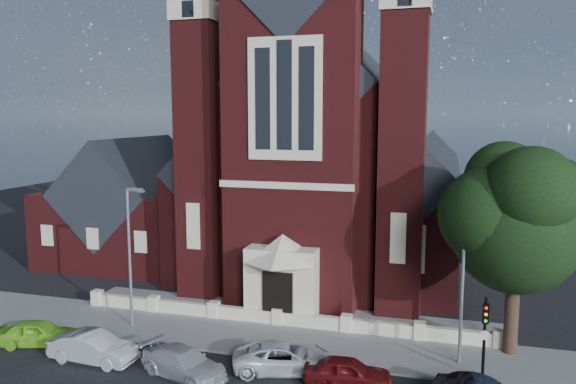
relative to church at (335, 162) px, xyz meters
The scene contains 15 objects.
ground 11.40m from the church, 90.00° to the right, with size 120.00×120.00×0.00m, color black.
pavement_strip 20.18m from the church, 90.00° to the right, with size 60.00×5.00×0.12m, color gray.
forecourt_paving 16.60m from the church, 90.00° to the right, with size 26.00×3.00×0.14m, color gray.
forecourt_wall 18.37m from the church, 90.00° to the right, with size 24.00×0.40×0.90m, color beige.
church is the anchor object (origin of this frame).
parish_hall 17.26m from the church, 162.84° to the right, with size 12.00×12.20×10.24m.
street_tree 21.38m from the church, 53.83° to the right, with size 6.40×6.60×10.70m.
street_lamp_left 20.84m from the church, 112.66° to the right, with size 1.16×0.22×8.09m.
street_lamp_right 21.76m from the church, 61.96° to the right, with size 1.16×0.22×8.09m.
traffic_signal 23.94m from the church, 61.80° to the right, with size 0.28×0.42×4.00m.
car_lime_van 26.41m from the church, 116.82° to the right, with size 1.62×4.03×1.37m, color #88DA2B.
car_silver_a 25.74m from the church, 107.39° to the right, with size 1.56×4.46×1.47m, color #ABADB3.
car_silver_b 25.00m from the church, 95.68° to the right, with size 1.86×4.58×1.33m, color #B1B3B9.
car_white_suv 23.23m from the church, 84.78° to the right, with size 2.27×4.92×1.37m, color silver.
car_dark_red 24.32m from the church, 77.16° to the right, with size 1.58×3.92×1.34m, color #5D1011.
Camera 1 is at (9.09, -23.23, 12.15)m, focal length 35.00 mm.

